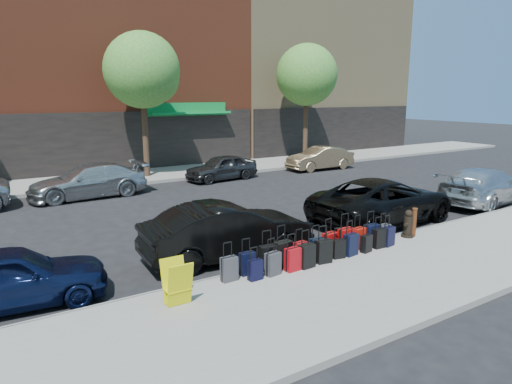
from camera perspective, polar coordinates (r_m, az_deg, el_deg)
ground at (r=15.94m, az=-3.76°, el=-3.73°), size 120.00×120.00×0.00m
sidewalk_near at (r=10.98m, az=13.10°, el=-11.13°), size 60.00×4.00×0.15m
sidewalk_far at (r=24.96m, az=-14.87°, el=1.88°), size 60.00×4.00×0.15m
curb_near at (r=12.36m, az=6.38°, el=-8.19°), size 60.00×0.08×0.15m
curb_far at (r=23.07m, az=-13.33°, el=1.14°), size 60.00×0.08×0.15m
building_center at (r=32.78m, az=-20.47°, el=21.32°), size 17.00×12.85×20.00m
building_right at (r=39.43m, az=4.35°, el=18.87°), size 15.00×12.12×18.00m
tree_center at (r=24.33m, az=-13.71°, el=14.32°), size 3.80×3.80×7.27m
tree_right at (r=29.49m, az=6.58°, el=14.14°), size 3.80×3.80×7.27m
suitcase_front_0 at (r=10.60m, az=-3.37°, el=-9.57°), size 0.38×0.22×0.92m
suitcase_front_1 at (r=10.93m, az=-1.09°, el=-8.91°), size 0.37×0.20×0.88m
suitcase_front_2 at (r=11.19m, az=1.48°, el=-8.21°), size 0.43×0.26×0.99m
suitcase_front_3 at (r=11.36m, az=3.37°, el=-7.79°), size 0.47×0.30×1.07m
suitcase_front_4 at (r=11.68m, az=5.55°, el=-7.54°), size 0.38×0.23×0.89m
suitcase_front_5 at (r=11.98m, az=7.59°, el=-7.06°), size 0.38×0.21×0.91m
suitcase_front_6 at (r=12.31m, az=9.20°, el=-6.44°), size 0.45×0.30×1.00m
suitcase_front_7 at (r=12.63m, az=11.16°, el=-5.93°), size 0.45×0.25×1.07m
suitcase_front_8 at (r=12.99m, az=12.69°, el=-5.66°), size 0.42×0.27×0.95m
suitcase_front_9 at (r=13.29m, az=14.23°, el=-5.25°), size 0.42×0.24×1.00m
suitcase_front_10 at (r=13.68m, az=15.71°, el=-5.02°), size 0.38×0.23×0.87m
suitcase_back_1 at (r=10.65m, az=-0.11°, el=-9.69°), size 0.33×0.20×0.78m
suitcase_back_2 at (r=10.91m, az=2.12°, el=-8.94°), size 0.40×0.27×0.89m
suitcase_back_3 at (r=11.19m, az=4.61°, el=-8.38°), size 0.40×0.25×0.92m
suitcase_back_4 at (r=11.41m, az=6.37°, el=-7.96°), size 0.41×0.26×0.95m
suitcase_back_5 at (r=11.77m, az=8.45°, el=-7.35°), size 0.43×0.29×0.96m
suitcase_back_6 at (r=12.17m, az=10.27°, el=-6.99°), size 0.37×0.26×0.81m
suitcase_back_7 at (r=12.43m, az=11.76°, el=-6.46°), size 0.42×0.28×0.94m
suitcase_back_8 at (r=12.78m, az=13.63°, el=-6.27°), size 0.35×0.25×0.77m
suitcase_back_9 at (r=13.20m, az=15.13°, el=-5.60°), size 0.38×0.23×0.88m
suitcase_back_10 at (r=13.44m, az=16.22°, el=-5.35°), size 0.40×0.28×0.88m
fire_hydrant at (r=14.41m, az=18.47°, el=-3.87°), size 0.43×0.37×0.83m
bollard at (r=14.51m, az=19.15°, el=-3.54°), size 0.16×0.16×0.87m
display_rack at (r=9.56m, az=-9.84°, el=-11.12°), size 0.52×0.57×0.92m
car_near_0 at (r=10.81m, az=-28.50°, el=-9.40°), size 3.99×1.92×1.31m
car_near_1 at (r=12.28m, az=-3.60°, el=-4.91°), size 4.68×1.87×1.52m
car_near_2 at (r=16.24m, az=15.61°, el=-1.05°), size 5.69×2.88×1.54m
car_near_3 at (r=20.54m, az=26.68°, el=0.68°), size 5.23×2.66×1.46m
car_far_1 at (r=20.79m, az=-20.26°, el=1.31°), size 4.97×2.18×1.42m
car_far_2 at (r=23.55m, az=-4.32°, el=3.08°), size 3.96×1.92×1.30m
car_far_3 at (r=27.03m, az=8.00°, el=4.21°), size 4.13×1.57×1.34m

